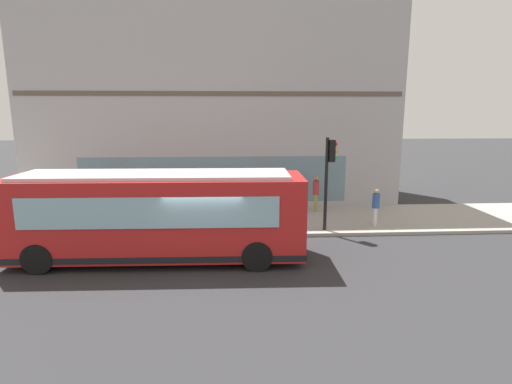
{
  "coord_description": "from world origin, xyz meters",
  "views": [
    {
      "loc": [
        -13.33,
        -0.96,
        5.15
      ],
      "look_at": [
        1.66,
        -1.83,
        2.12
      ],
      "focal_mm": 28.54,
      "sensor_mm": 36.0,
      "label": 1
    }
  ],
  "objects_px": {
    "pedestrian_near_hydrant": "(316,191)",
    "traffic_light_near_corner": "(330,166)",
    "fire_hydrant": "(191,205)",
    "newspaper_vending_box": "(276,212)",
    "city_bus_nearside": "(157,216)",
    "pedestrian_by_light_pole": "(376,205)",
    "pedestrian_near_building_entrance": "(102,209)",
    "pedestrian_walking_along_curb": "(123,197)"
  },
  "relations": [
    {
      "from": "traffic_light_near_corner",
      "to": "pedestrian_by_light_pole",
      "type": "height_order",
      "value": "traffic_light_near_corner"
    },
    {
      "from": "traffic_light_near_corner",
      "to": "newspaper_vending_box",
      "type": "xyz_separation_m",
      "value": [
        1.39,
        2.06,
        -2.27
      ]
    },
    {
      "from": "city_bus_nearside",
      "to": "pedestrian_walking_along_curb",
      "type": "height_order",
      "value": "city_bus_nearside"
    },
    {
      "from": "pedestrian_near_hydrant",
      "to": "fire_hydrant",
      "type": "bearing_deg",
      "value": 88.13
    },
    {
      "from": "traffic_light_near_corner",
      "to": "pedestrian_walking_along_curb",
      "type": "bearing_deg",
      "value": 74.73
    },
    {
      "from": "pedestrian_by_light_pole",
      "to": "pedestrian_near_building_entrance",
      "type": "height_order",
      "value": "pedestrian_by_light_pole"
    },
    {
      "from": "pedestrian_by_light_pole",
      "to": "pedestrian_walking_along_curb",
      "type": "relative_size",
      "value": 0.96
    },
    {
      "from": "city_bus_nearside",
      "to": "pedestrian_by_light_pole",
      "type": "bearing_deg",
      "value": -69.79
    },
    {
      "from": "fire_hydrant",
      "to": "pedestrian_walking_along_curb",
      "type": "bearing_deg",
      "value": 106.13
    },
    {
      "from": "pedestrian_walking_along_curb",
      "to": "pedestrian_near_building_entrance",
      "type": "distance_m",
      "value": 2.09
    },
    {
      "from": "pedestrian_near_hydrant",
      "to": "city_bus_nearside",
      "type": "bearing_deg",
      "value": 131.1
    },
    {
      "from": "pedestrian_near_hydrant",
      "to": "newspaper_vending_box",
      "type": "height_order",
      "value": "pedestrian_near_hydrant"
    },
    {
      "from": "pedestrian_near_building_entrance",
      "to": "pedestrian_near_hydrant",
      "type": "bearing_deg",
      "value": -74.08
    },
    {
      "from": "fire_hydrant",
      "to": "traffic_light_near_corner",
      "type": "bearing_deg",
      "value": -119.1
    },
    {
      "from": "fire_hydrant",
      "to": "newspaper_vending_box",
      "type": "height_order",
      "value": "newspaper_vending_box"
    },
    {
      "from": "city_bus_nearside",
      "to": "traffic_light_near_corner",
      "type": "height_order",
      "value": "traffic_light_near_corner"
    },
    {
      "from": "city_bus_nearside",
      "to": "pedestrian_by_light_pole",
      "type": "xyz_separation_m",
      "value": [
        3.27,
        -8.88,
        -0.47
      ]
    },
    {
      "from": "fire_hydrant",
      "to": "newspaper_vending_box",
      "type": "bearing_deg",
      "value": -116.4
    },
    {
      "from": "city_bus_nearside",
      "to": "pedestrian_near_building_entrance",
      "type": "relative_size",
      "value": 6.26
    },
    {
      "from": "pedestrian_near_hydrant",
      "to": "traffic_light_near_corner",
      "type": "bearing_deg",
      "value": 177.71
    },
    {
      "from": "pedestrian_near_hydrant",
      "to": "pedestrian_near_building_entrance",
      "type": "height_order",
      "value": "pedestrian_near_hydrant"
    },
    {
      "from": "city_bus_nearside",
      "to": "pedestrian_near_hydrant",
      "type": "height_order",
      "value": "city_bus_nearside"
    },
    {
      "from": "newspaper_vending_box",
      "to": "traffic_light_near_corner",
      "type": "bearing_deg",
      "value": -123.98
    },
    {
      "from": "pedestrian_by_light_pole",
      "to": "newspaper_vending_box",
      "type": "bearing_deg",
      "value": 79.02
    },
    {
      "from": "pedestrian_near_hydrant",
      "to": "pedestrian_walking_along_curb",
      "type": "xyz_separation_m",
      "value": [
        -0.68,
        9.26,
        -0.05
      ]
    },
    {
      "from": "city_bus_nearside",
      "to": "pedestrian_by_light_pole",
      "type": "height_order",
      "value": "city_bus_nearside"
    },
    {
      "from": "pedestrian_walking_along_curb",
      "to": "newspaper_vending_box",
      "type": "bearing_deg",
      "value": -98.89
    },
    {
      "from": "fire_hydrant",
      "to": "pedestrian_by_light_pole",
      "type": "distance_m",
      "value": 8.81
    },
    {
      "from": "traffic_light_near_corner",
      "to": "pedestrian_near_hydrant",
      "type": "bearing_deg",
      "value": -2.29
    },
    {
      "from": "city_bus_nearside",
      "to": "pedestrian_walking_along_curb",
      "type": "xyz_separation_m",
      "value": [
        5.21,
        2.5,
        -0.42
      ]
    },
    {
      "from": "city_bus_nearside",
      "to": "fire_hydrant",
      "type": "height_order",
      "value": "city_bus_nearside"
    },
    {
      "from": "pedestrian_near_hydrant",
      "to": "pedestrian_near_building_entrance",
      "type": "relative_size",
      "value": 1.11
    },
    {
      "from": "pedestrian_walking_along_curb",
      "to": "newspaper_vending_box",
      "type": "xyz_separation_m",
      "value": [
        -1.11,
        -7.08,
        -0.53
      ]
    },
    {
      "from": "pedestrian_near_hydrant",
      "to": "pedestrian_walking_along_curb",
      "type": "height_order",
      "value": "pedestrian_near_hydrant"
    },
    {
      "from": "fire_hydrant",
      "to": "pedestrian_near_building_entrance",
      "type": "xyz_separation_m",
      "value": [
        -2.94,
        3.41,
        0.56
      ]
    },
    {
      "from": "traffic_light_near_corner",
      "to": "pedestrian_near_hydrant",
      "type": "relative_size",
      "value": 2.18
    },
    {
      "from": "pedestrian_near_building_entrance",
      "to": "pedestrian_walking_along_curb",
      "type": "bearing_deg",
      "value": -9.48
    },
    {
      "from": "city_bus_nearside",
      "to": "fire_hydrant",
      "type": "xyz_separation_m",
      "value": [
        6.1,
        -0.56,
        -1.04
      ]
    },
    {
      "from": "pedestrian_walking_along_curb",
      "to": "city_bus_nearside",
      "type": "bearing_deg",
      "value": -154.36
    },
    {
      "from": "pedestrian_by_light_pole",
      "to": "pedestrian_near_building_entrance",
      "type": "bearing_deg",
      "value": 90.56
    },
    {
      "from": "pedestrian_near_hydrant",
      "to": "newspaper_vending_box",
      "type": "distance_m",
      "value": 2.88
    },
    {
      "from": "newspaper_vending_box",
      "to": "fire_hydrant",
      "type": "bearing_deg",
      "value": 63.6
    }
  ]
}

